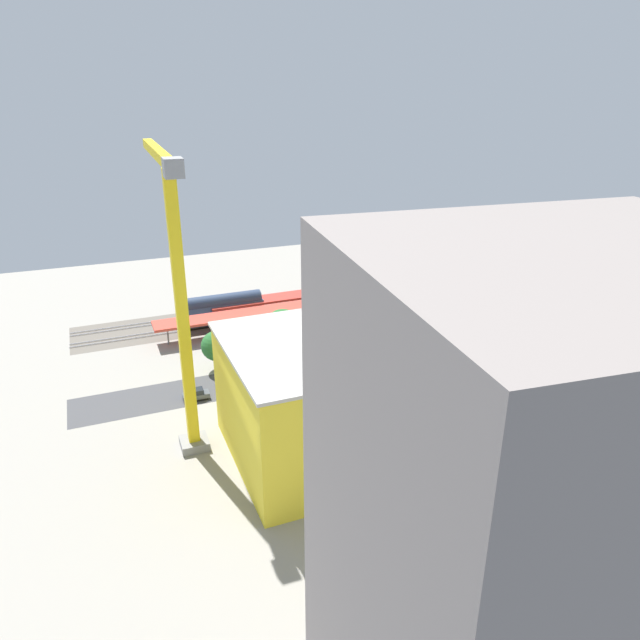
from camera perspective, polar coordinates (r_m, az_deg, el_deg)
The scene contains 26 objects.
ground_plane at distance 106.25m, azimuth 1.50°, elevation -2.92°, with size 144.14×144.14×0.00m, color gray.
rail_bed at distance 125.47m, azimuth -2.36°, elevation 1.12°, with size 90.09×13.49×0.01m, color #665E54.
street_asphalt at distance 101.59m, azimuth 2.70°, elevation -4.17°, with size 90.09×9.00×0.01m, color #424244.
track_rails at distance 125.41m, azimuth -2.36°, elevation 1.20°, with size 90.07×8.89×0.12m.
platform_canopy_near at distance 115.24m, azimuth -3.55°, elevation 1.14°, with size 50.23×6.05×4.01m.
platform_canopy_far at distance 124.03m, azimuth 0.55°, elevation 2.80°, with size 49.44×5.72×4.15m.
locomotive at distance 132.59m, azimuth 3.61°, elevation 3.12°, with size 15.58×3.19×5.20m.
passenger_coach at distance 142.57m, azimuth 11.95°, elevation 4.68°, with size 19.09×3.47×6.34m.
freight_coach_far at distance 117.93m, azimuth -9.65°, elevation 1.10°, with size 17.12×3.48×6.22m.
parked_car_0 at distance 108.01m, azimuth 13.66°, elevation -2.70°, with size 4.71×1.86×1.71m.
parked_car_1 at distance 103.98m, azimuth 10.00°, elevation -3.41°, with size 4.14×1.92×1.65m.
parked_car_2 at distance 100.28m, azimuth 6.51°, elevation -4.21°, with size 4.33×1.74×1.62m.
parked_car_3 at distance 97.30m, azimuth 1.81°, elevation -4.95°, with size 4.49×1.94×1.60m.
parked_car_4 at distance 95.29m, azimuth -2.28°, elevation -5.53°, with size 4.66×2.05×1.75m.
parked_car_5 at distance 92.88m, azimuth -6.86°, elevation -6.48°, with size 4.32×1.86×1.73m.
parked_car_6 at distance 92.05m, azimuth -11.96°, elevation -7.13°, with size 4.04×1.79×1.71m.
construction_building at distance 78.59m, azimuth 6.69°, elevation -6.39°, with size 41.64×22.34×15.35m, color yellow.
construction_roof_slab at distance 75.16m, azimuth 6.95°, elevation -1.11°, with size 42.24×22.94×0.40m, color #B7B2A8.
tower_crane at distance 73.84m, azimuth -13.78°, elevation 3.93°, with size 3.60×29.13×37.85m.
box_truck_0 at distance 94.25m, azimuth 1.30°, elevation -5.29°, with size 8.50×2.72×3.24m.
box_truck_1 at distance 94.36m, azimuth 0.63°, elevation -5.25°, with size 9.81×3.33×3.15m.
street_tree_0 at distance 98.85m, azimuth -10.06°, elevation -2.50°, with size 5.00×5.00×6.87m.
street_tree_1 at distance 109.37m, azimuth 8.45°, elevation 0.60°, with size 6.16×6.16×8.36m.
street_tree_2 at distance 102.46m, azimuth -0.43°, elevation -1.18°, with size 4.54×4.54×6.71m.
street_tree_3 at distance 100.86m, azimuth -3.63°, elevation -0.69°, with size 6.29×6.29×9.09m.
traffic_light at distance 94.73m, azimuth 2.57°, elevation -3.15°, with size 0.50×0.36×6.91m.
Camera 1 is at (36.86, 88.87, 45.08)m, focal length 32.93 mm.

